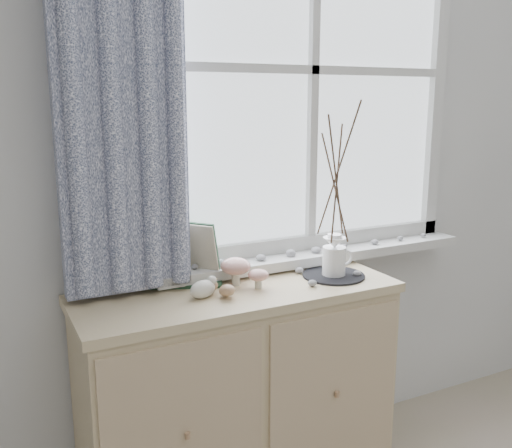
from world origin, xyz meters
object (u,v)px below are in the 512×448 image
Objects in this scene: toadstool_cluster at (241,269)px; twig_pitcher at (337,176)px; sideboard at (239,394)px; botanical_book at (184,256)px.

twig_pitcher reaches higher than toadstool_cluster.
sideboard is 0.91m from twig_pitcher.
botanical_book reaches higher than toadstool_cluster.
sideboard is 3.42× the size of botanical_book.
toadstool_cluster is 0.24× the size of twig_pitcher.
botanical_book is 2.12× the size of toadstool_cluster.
botanical_book is (-0.17, 0.11, 0.55)m from sideboard.
toadstool_cluster is at bearing 49.41° from sideboard.
botanical_book is at bearing 146.30° from sideboard.
sideboard is at bearing -10.49° from botanical_book.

